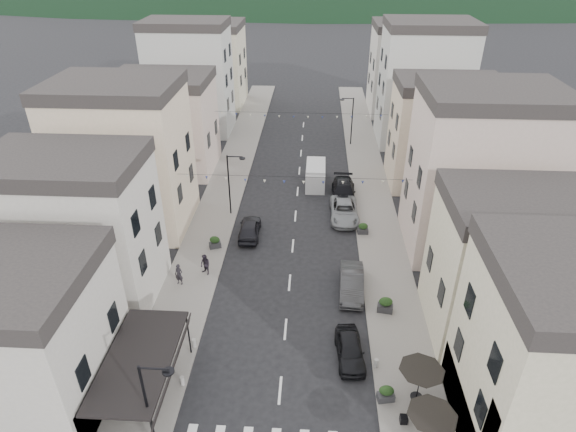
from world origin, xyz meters
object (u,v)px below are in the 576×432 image
at_px(parked_car_e, 250,228).
at_px(parked_car_b, 352,283).
at_px(parked_car_a, 350,349).
at_px(delivery_van, 316,174).
at_px(parked_car_d, 343,192).
at_px(pedestrian_b, 205,265).
at_px(parked_car_c, 344,211).
at_px(pedestrian_a, 179,274).

bearing_deg(parked_car_e, parked_car_b, 138.54).
xyz_separation_m(parked_car_a, delivery_van, (-2.34, 23.98, 0.48)).
distance_m(parked_car_a, parked_car_d, 20.92).
bearing_deg(pedestrian_b, parked_car_c, 76.72).
bearing_deg(parked_car_b, parked_car_c, 93.14).
height_order(parked_car_e, pedestrian_a, pedestrian_a).
bearing_deg(pedestrian_a, parked_car_b, 12.62).
xyz_separation_m(parked_car_c, pedestrian_a, (-12.72, -10.68, 0.22)).
xyz_separation_m(delivery_van, pedestrian_b, (-8.31, -16.16, -0.18)).
bearing_deg(pedestrian_a, parked_car_a, -14.98).
bearing_deg(delivery_van, parked_car_d, -46.94).
relative_size(parked_car_c, parked_car_d, 0.97).
bearing_deg(parked_car_c, pedestrian_a, -140.73).
height_order(parked_car_a, pedestrian_b, pedestrian_b).
relative_size(parked_car_a, parked_car_b, 0.84).
relative_size(parked_car_a, delivery_van, 0.81).
bearing_deg(parked_car_c, parked_car_e, -157.71).
distance_m(parked_car_d, pedestrian_b, 17.18).
bearing_deg(parked_car_b, pedestrian_a, -177.53).
relative_size(parked_car_a, pedestrian_a, 2.36).
bearing_deg(delivery_van, parked_car_c, -67.75).
xyz_separation_m(parked_car_e, pedestrian_a, (-4.37, -7.13, 0.23)).
bearing_deg(pedestrian_b, parked_car_e, 101.71).
xyz_separation_m(parked_car_a, parked_car_c, (0.36, 17.18, 0.07)).
xyz_separation_m(parked_car_c, parked_car_d, (0.10, 3.74, 0.06)).
height_order(parked_car_d, pedestrian_b, pedestrian_b).
distance_m(parked_car_c, parked_car_d, 3.74).
bearing_deg(parked_car_e, pedestrian_a, 57.33).
xyz_separation_m(parked_car_b, pedestrian_b, (-11.11, 1.35, 0.19)).
relative_size(parked_car_c, parked_car_e, 1.25).
distance_m(parked_car_b, pedestrian_a, 12.82).
bearing_deg(parked_car_d, pedestrian_a, -130.72).
relative_size(parked_car_b, pedestrian_b, 2.78).
xyz_separation_m(parked_car_b, pedestrian_a, (-12.82, 0.03, 0.18)).
height_order(parked_car_c, pedestrian_b, pedestrian_b).
bearing_deg(parked_car_d, delivery_van, 133.40).
bearing_deg(delivery_van, parked_car_b, -80.34).
height_order(parked_car_a, parked_car_d, parked_car_d).
bearing_deg(parked_car_a, parked_car_c, 84.30).
relative_size(parked_car_b, parked_car_d, 0.85).
distance_m(delivery_van, pedestrian_a, 20.14).
relative_size(parked_car_e, pedestrian_b, 2.53).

